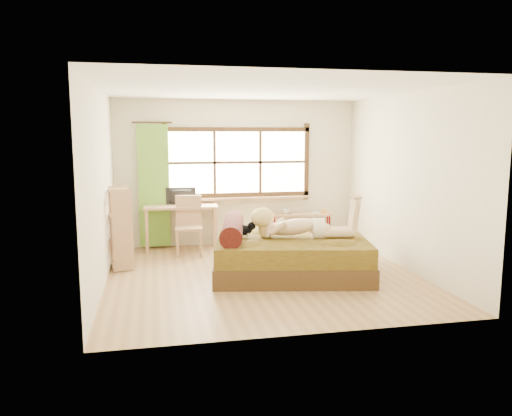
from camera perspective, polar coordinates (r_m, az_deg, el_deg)
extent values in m
plane|color=#9E754C|center=(7.46, 0.80, -7.69)|extent=(4.50, 4.50, 0.00)
plane|color=white|center=(7.20, 0.84, 13.43)|extent=(4.50, 4.50, 0.00)
plane|color=silver|center=(9.41, -2.13, 4.02)|extent=(4.50, 0.00, 4.50)
plane|color=silver|center=(5.05, 6.31, 0.15)|extent=(4.50, 0.00, 4.50)
plane|color=silver|center=(7.07, -17.29, 2.19)|extent=(0.00, 4.50, 4.50)
plane|color=silver|center=(7.99, 16.79, 2.89)|extent=(0.00, 4.50, 4.50)
cube|color=#FFEDBF|center=(9.39, -2.13, 5.24)|extent=(2.60, 0.01, 1.30)
cube|color=#9F7556|center=(9.38, -2.04, 1.12)|extent=(2.80, 0.16, 0.04)
cube|color=#488E26|center=(9.18, -11.60, 2.49)|extent=(0.55, 0.10, 2.20)
cube|color=black|center=(7.56, 3.97, -6.41)|extent=(2.52, 2.17, 0.28)
cube|color=#3C2C0D|center=(7.49, 3.99, -4.36)|extent=(2.47, 2.12, 0.28)
cylinder|color=black|center=(7.41, -2.70, -2.33)|extent=(0.59, 1.55, 0.31)
cube|color=#9F7556|center=(9.05, -8.55, 0.19)|extent=(1.34, 0.70, 0.04)
cube|color=#9F7556|center=(8.92, -12.36, -2.64)|extent=(0.06, 0.06, 0.78)
cube|color=#9F7556|center=(8.89, -4.70, -2.51)|extent=(0.06, 0.06, 0.78)
cube|color=#9F7556|center=(9.39, -12.10, -2.09)|extent=(0.06, 0.06, 0.78)
cube|color=#9F7556|center=(9.36, -4.82, -1.96)|extent=(0.06, 0.06, 0.78)
imported|color=black|center=(9.08, -8.59, 1.33)|extent=(0.54, 0.11, 0.31)
cube|color=#9F7556|center=(8.67, -7.69, -2.26)|extent=(0.49, 0.49, 0.04)
cube|color=#9F7556|center=(8.82, -7.71, -0.22)|extent=(0.46, 0.08, 0.52)
cube|color=#9F7556|center=(8.53, -8.98, -4.17)|extent=(0.05, 0.05, 0.45)
cube|color=#9F7556|center=(8.53, -6.35, -4.12)|extent=(0.05, 0.05, 0.45)
cube|color=#9F7556|center=(8.91, -8.90, -3.62)|extent=(0.05, 0.05, 0.45)
cube|color=#9F7556|center=(8.91, -6.39, -3.58)|extent=(0.05, 0.05, 0.45)
cube|color=#9F7556|center=(9.60, 5.22, -0.71)|extent=(1.18, 0.48, 0.04)
cube|color=#9F7556|center=(9.65, 5.20, -2.39)|extent=(1.18, 0.48, 0.03)
cylinder|color=maroon|center=(9.49, 2.13, -2.43)|extent=(0.03, 0.03, 0.57)
cylinder|color=maroon|center=(9.61, 8.39, -2.37)|extent=(0.03, 0.03, 0.57)
cylinder|color=maroon|center=(9.71, 2.04, -2.17)|extent=(0.03, 0.03, 0.57)
cylinder|color=maroon|center=(9.83, 8.16, -2.12)|extent=(0.03, 0.03, 0.57)
cube|color=gold|center=(9.65, 7.75, -0.36)|extent=(0.11, 0.11, 0.08)
imported|color=gray|center=(9.51, 3.49, -0.34)|extent=(0.15, 0.15, 0.10)
imported|color=gray|center=(9.66, 6.36, -0.51)|extent=(0.20, 0.25, 0.02)
cube|color=#9F7556|center=(8.15, -15.10, -6.22)|extent=(0.40, 0.56, 0.03)
cube|color=#9F7556|center=(8.07, -15.21, -3.54)|extent=(0.40, 0.56, 0.03)
cube|color=#9F7556|center=(8.00, -15.31, -0.80)|extent=(0.40, 0.56, 0.03)
cube|color=#9F7556|center=(7.95, -15.42, 1.98)|extent=(0.40, 0.56, 0.03)
cube|color=#9F7556|center=(7.78, -15.02, -2.50)|extent=(0.31, 0.09, 1.25)
cube|color=#9F7556|center=(8.28, -15.49, -1.87)|extent=(0.31, 0.09, 1.25)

